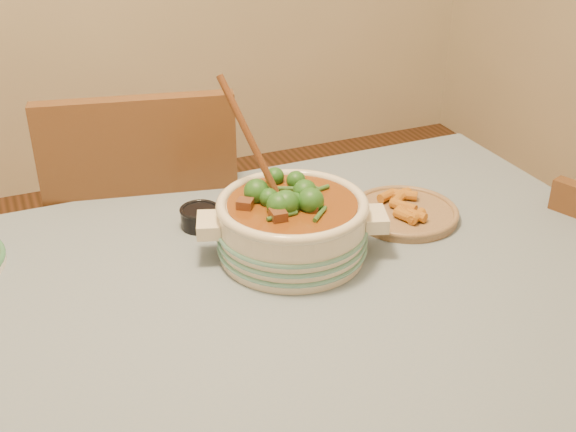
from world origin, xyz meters
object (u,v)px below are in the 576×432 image
Objects in this scene: stew_casserole at (292,221)px; chair_far at (148,236)px; dining_table at (256,336)px; fried_plate at (404,211)px; condiment_bowl at (200,216)px.

stew_casserole reaches higher than chair_far.
dining_table is 4.30× the size of stew_casserole.
fried_plate is (0.42, 0.16, 0.11)m from dining_table.
condiment_bowl is (-0.14, 0.19, -0.05)m from stew_casserole.
stew_casserole is 3.90× the size of condiment_bowl.
stew_casserole is at bearing 42.93° from dining_table.
dining_table is at bearing -87.35° from condiment_bowl.
fried_plate is (0.30, 0.05, -0.06)m from stew_casserole.
stew_casserole reaches higher than dining_table.
condiment_bowl is 0.41m from chair_far.
dining_table is 0.24m from stew_casserole.
condiment_bowl is (-0.01, 0.31, 0.12)m from dining_table.
condiment_bowl is 0.46m from fried_plate.
stew_casserole is 0.24m from condiment_bowl.
chair_far reaches higher than dining_table.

